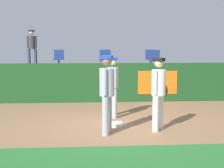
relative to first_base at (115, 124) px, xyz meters
name	(u,v)px	position (x,y,z in m)	size (l,w,h in m)	color
ground_plane	(117,127)	(0.05, -0.14, -0.04)	(60.00, 60.00, 0.00)	#846042
first_base	(115,124)	(0.00, 0.00, 0.00)	(0.40, 0.40, 0.08)	white
player_fielder_home	(159,89)	(1.06, -0.50, 1.01)	(0.55, 0.48, 1.81)	white
player_runner_visitor	(107,89)	(-0.24, -0.74, 1.05)	(0.44, 0.51, 1.88)	#9EA3AD
player_coach_visitor	(113,83)	(0.02, 1.05, 0.99)	(0.42, 0.48, 1.77)	#9EA3AD
field_wall	(108,83)	(0.06, 3.73, 0.70)	(18.00, 0.26, 1.47)	#19471E
bleacher_platform	(105,80)	(0.05, 6.30, 0.51)	(18.00, 4.80, 1.11)	#59595E
seat_front_right	(155,59)	(2.12, 5.17, 1.54)	(0.48, 0.44, 0.84)	#4C4C51
seat_back_center	(105,57)	(0.09, 6.97, 1.54)	(0.48, 0.44, 0.84)	#4C4C51
seat_front_center	(105,59)	(0.01, 5.17, 1.54)	(0.47, 0.44, 0.84)	#4C4C51
seat_back_left	(59,58)	(-2.10, 6.97, 1.54)	(0.46, 0.44, 0.84)	#4C4C51
seat_back_right	(150,57)	(2.29, 6.97, 1.54)	(0.46, 0.44, 0.84)	#4C4C51
spectator_hooded	(32,46)	(-3.44, 7.55, 2.11)	(0.50, 0.37, 1.79)	#33384C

